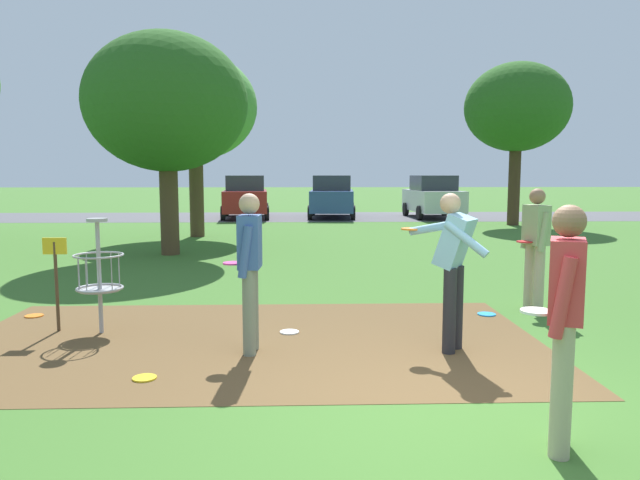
# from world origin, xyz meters

# --- Properties ---
(ground_plane) EXTENTS (160.00, 160.00, 0.00)m
(ground_plane) POSITION_xyz_m (0.00, 0.00, 0.00)
(ground_plane) COLOR #3D6B28
(dirt_tee_pad) EXTENTS (6.64, 3.81, 0.01)m
(dirt_tee_pad) POSITION_xyz_m (-1.70, 2.13, 0.00)
(dirt_tee_pad) COLOR brown
(dirt_tee_pad) RESTS_ON ground
(disc_golf_basket) EXTENTS (0.98, 0.58, 1.39)m
(disc_golf_basket) POSITION_xyz_m (-3.59, 2.56, 0.75)
(disc_golf_basket) COLOR #9E9EA3
(disc_golf_basket) RESTS_ON ground
(player_foreground_watching) EXTENTS (0.44, 0.49, 1.71)m
(player_foreground_watching) POSITION_xyz_m (2.18, 3.63, 0.97)
(player_foreground_watching) COLOR tan
(player_foreground_watching) RESTS_ON ground
(player_throwing) EXTENTS (0.41, 0.48, 1.71)m
(player_throwing) POSITION_xyz_m (-1.66, 1.72, 0.97)
(player_throwing) COLOR slate
(player_throwing) RESTS_ON ground
(player_waiting_left) EXTENTS (0.77, 0.98, 1.71)m
(player_waiting_left) POSITION_xyz_m (0.51, 1.71, 0.99)
(player_waiting_left) COLOR #232328
(player_waiting_left) RESTS_ON ground
(player_waiting_right) EXTENTS (0.45, 0.49, 1.71)m
(player_waiting_right) POSITION_xyz_m (0.66, -0.62, 0.97)
(player_waiting_right) COLOR tan
(player_waiting_right) RESTS_ON ground
(frisbee_by_tee) EXTENTS (0.23, 0.23, 0.02)m
(frisbee_by_tee) POSITION_xyz_m (-1.26, 2.48, 0.01)
(frisbee_by_tee) COLOR white
(frisbee_by_tee) RESTS_ON ground
(frisbee_mid_grass) EXTENTS (0.24, 0.24, 0.02)m
(frisbee_mid_grass) POSITION_xyz_m (-4.71, 3.41, 0.01)
(frisbee_mid_grass) COLOR orange
(frisbee_mid_grass) RESTS_ON ground
(frisbee_far_left) EXTENTS (0.22, 0.22, 0.02)m
(frisbee_far_left) POSITION_xyz_m (-2.59, 0.91, 0.01)
(frisbee_far_left) COLOR gold
(frisbee_far_left) RESTS_ON ground
(frisbee_far_right) EXTENTS (0.25, 0.25, 0.02)m
(frisbee_far_right) POSITION_xyz_m (1.41, 3.30, 0.01)
(frisbee_far_right) COLOR #1E93DB
(frisbee_far_right) RESTS_ON ground
(tree_near_left) EXTENTS (3.76, 3.76, 5.16)m
(tree_near_left) POSITION_xyz_m (-4.22, 9.55, 3.54)
(tree_near_left) COLOR #4C3823
(tree_near_left) RESTS_ON ground
(tree_near_right) EXTENTS (3.73, 3.73, 5.51)m
(tree_near_right) POSITION_xyz_m (-4.27, 13.59, 3.89)
(tree_near_right) COLOR #4C3823
(tree_near_right) RESTS_ON ground
(tree_mid_center) EXTENTS (3.80, 3.80, 5.96)m
(tree_mid_center) POSITION_xyz_m (6.84, 17.28, 4.31)
(tree_mid_center) COLOR #422D1E
(tree_mid_center) RESTS_ON ground
(parking_lot_strip) EXTENTS (36.00, 6.00, 0.01)m
(parking_lot_strip) POSITION_xyz_m (0.00, 21.85, 0.00)
(parking_lot_strip) COLOR #4C4C51
(parking_lot_strip) RESTS_ON ground
(parked_car_leftmost) EXTENTS (2.19, 4.31, 1.84)m
(parked_car_leftmost) POSITION_xyz_m (-3.49, 21.18, 0.92)
(parked_car_leftmost) COLOR maroon
(parked_car_leftmost) RESTS_ON ground
(parked_car_center_left) EXTENTS (2.20, 4.31, 1.84)m
(parked_car_center_left) POSITION_xyz_m (0.27, 21.32, 0.92)
(parked_car_center_left) COLOR #2D4784
(parked_car_center_left) RESTS_ON ground
(parked_car_center_right) EXTENTS (2.12, 4.28, 1.84)m
(parked_car_center_right) POSITION_xyz_m (4.66, 21.06, 0.92)
(parked_car_center_right) COLOR silver
(parked_car_center_right) RESTS_ON ground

